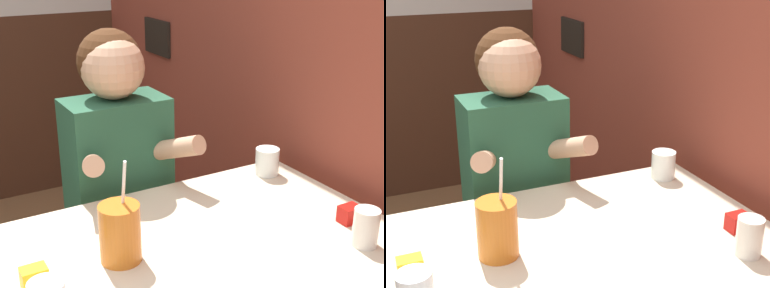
{
  "view_description": "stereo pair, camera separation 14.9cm",
  "coord_description": "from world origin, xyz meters",
  "views": [
    {
      "loc": [
        0.03,
        -0.72,
        1.47
      ],
      "look_at": [
        0.73,
        0.5,
        0.95
      ],
      "focal_mm": 50.0,
      "sensor_mm": 36.0,
      "label": 1
    },
    {
      "loc": [
        0.16,
        -0.79,
        1.47
      ],
      "look_at": [
        0.73,
        0.5,
        0.95
      ],
      "focal_mm": 50.0,
      "sensor_mm": 36.0,
      "label": 2
    }
  ],
  "objects": [
    {
      "name": "condiment_mustard",
      "position": [
        0.24,
        0.37,
        0.75
      ],
      "size": [
        0.06,
        0.04,
        0.05
      ],
      "color": "yellow",
      "rests_on": "main_table"
    },
    {
      "name": "condiment_ketchup",
      "position": [
        1.1,
        0.23,
        0.75
      ],
      "size": [
        0.06,
        0.04,
        0.05
      ],
      "color": "#B7140F",
      "rests_on": "main_table"
    },
    {
      "name": "glass_center",
      "position": [
        1.11,
        0.63,
        0.77
      ],
      "size": [
        0.08,
        0.08,
        0.09
      ],
      "color": "silver",
      "rests_on": "main_table"
    },
    {
      "name": "glass_far_side",
      "position": [
        1.04,
        0.12,
        0.78
      ],
      "size": [
        0.07,
        0.07,
        0.1
      ],
      "color": "silver",
      "rests_on": "main_table"
    },
    {
      "name": "main_table",
      "position": [
        0.68,
        0.34,
        0.66
      ],
      "size": [
        1.08,
        0.76,
        0.73
      ],
      "color": "beige",
      "rests_on": "ground_plane"
    },
    {
      "name": "person_seated",
      "position": [
        0.66,
        0.88,
        0.65
      ],
      "size": [
        0.42,
        0.41,
        1.23
      ],
      "color": "#235138",
      "rests_on": "ground_plane"
    },
    {
      "name": "cocktail_pitcher",
      "position": [
        0.46,
        0.38,
        0.8
      ],
      "size": [
        0.1,
        0.1,
        0.27
      ],
      "color": "#C6661E",
      "rests_on": "main_table"
    }
  ]
}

